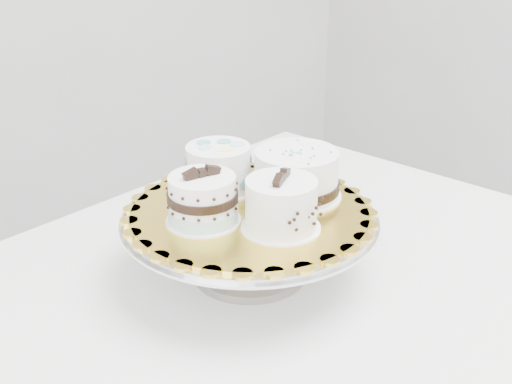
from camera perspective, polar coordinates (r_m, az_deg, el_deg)
table at (r=0.97m, az=-1.62°, el=-12.74°), size 1.26×0.97×0.75m
cake_stand at (r=0.92m, az=-0.57°, el=-3.61°), size 0.37×0.37×0.10m
cake_board at (r=0.90m, az=-0.58°, el=-1.73°), size 0.39×0.39×0.00m
cake_swirl at (r=0.84m, az=2.25°, el=-1.25°), size 0.13×0.13×0.08m
cake_banded at (r=0.86m, az=-4.76°, el=-0.80°), size 0.10×0.10×0.08m
cake_dots at (r=0.95m, az=-3.36°, el=2.16°), size 0.13×0.13×0.07m
cake_ribbon at (r=0.94m, az=3.65°, el=1.49°), size 0.15×0.15×0.07m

